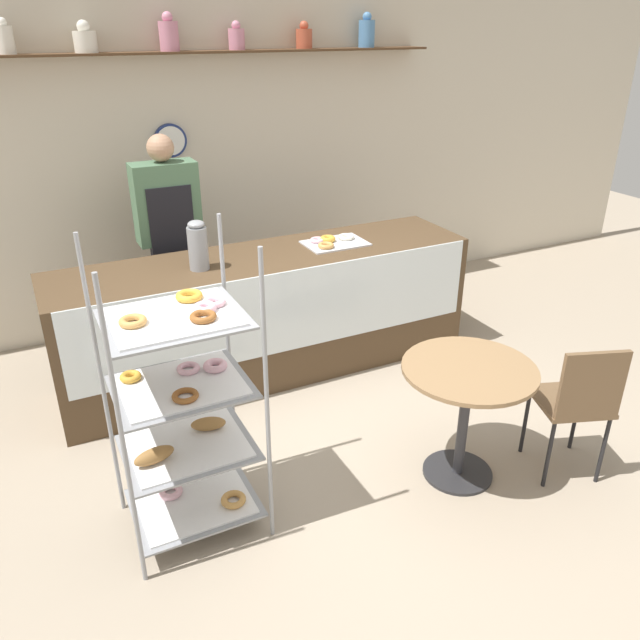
{
  "coord_description": "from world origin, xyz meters",
  "views": [
    {
      "loc": [
        -1.53,
        -2.59,
        2.43
      ],
      "look_at": [
        0.0,
        0.47,
        0.79
      ],
      "focal_mm": 35.0,
      "sensor_mm": 36.0,
      "label": 1
    }
  ],
  "objects": [
    {
      "name": "person_worker",
      "position": [
        -0.52,
        1.96,
        0.93
      ],
      "size": [
        0.47,
        0.23,
        1.72
      ],
      "color": "#282833",
      "rests_on": "ground_plane"
    },
    {
      "name": "ground_plane",
      "position": [
        0.0,
        0.0,
        0.0
      ],
      "size": [
        14.0,
        14.0,
        0.0
      ],
      "primitive_type": "plane",
      "color": "gray"
    },
    {
      "name": "cafe_table",
      "position": [
        0.52,
        -0.32,
        0.55
      ],
      "size": [
        0.74,
        0.74,
        0.73
      ],
      "color": "#262628",
      "rests_on": "ground_plane"
    },
    {
      "name": "cafe_chair",
      "position": [
        1.08,
        -0.61,
        0.54
      ],
      "size": [
        0.49,
        0.49,
        0.87
      ],
      "rotation": [
        0.0,
        0.0,
        9.08
      ],
      "color": "black",
      "rests_on": "ground_plane"
    },
    {
      "name": "display_counter",
      "position": [
        0.0,
        1.33,
        0.47
      ],
      "size": [
        3.05,
        0.73,
        0.93
      ],
      "color": "#4C3823",
      "rests_on": "ground_plane"
    },
    {
      "name": "pastry_rack",
      "position": [
        -0.98,
        0.0,
        0.7
      ],
      "size": [
        0.69,
        0.57,
        1.58
      ],
      "color": "gray",
      "rests_on": "ground_plane"
    },
    {
      "name": "coffee_carafe",
      "position": [
        -0.5,
        1.28,
        1.09
      ],
      "size": [
        0.13,
        0.13,
        0.34
      ],
      "color": "gray",
      "rests_on": "display_counter"
    },
    {
      "name": "donut_tray_counter",
      "position": [
        0.54,
        1.35,
        0.94
      ],
      "size": [
        0.46,
        0.32,
        0.05
      ],
      "color": "silver",
      "rests_on": "display_counter"
    },
    {
      "name": "back_wall",
      "position": [
        0.0,
        2.59,
        1.37
      ],
      "size": [
        10.0,
        0.3,
        2.7
      ],
      "color": "beige",
      "rests_on": "ground_plane"
    }
  ]
}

